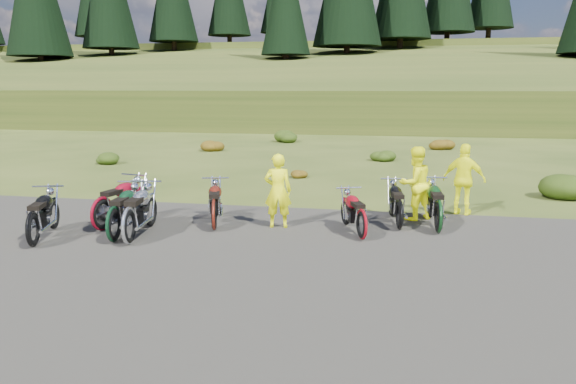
% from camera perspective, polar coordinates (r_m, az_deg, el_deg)
% --- Properties ---
extents(ground, '(300.00, 300.00, 0.00)m').
position_cam_1_polar(ground, '(11.64, -5.26, -5.78)').
color(ground, '#304115').
rests_on(ground, ground).
extents(gravel_pad, '(20.00, 12.00, 0.04)m').
position_cam_1_polar(gravel_pad, '(9.83, -8.56, -8.99)').
color(gravel_pad, black).
rests_on(gravel_pad, ground).
extents(hill_slope, '(300.00, 45.97, 9.37)m').
position_cam_1_polar(hill_slope, '(60.87, 8.17, 7.51)').
color(hill_slope, '#2C3D14').
rests_on(hill_slope, ground).
extents(hill_plateau, '(300.00, 90.00, 9.17)m').
position_cam_1_polar(hill_plateau, '(120.79, 9.72, 9.01)').
color(hill_plateau, '#2C3D14').
rests_on(hill_plateau, ground).
extents(shrub_1, '(1.03, 1.03, 0.61)m').
position_cam_1_polar(shrub_1, '(25.38, -17.96, 3.43)').
color(shrub_1, '#1D380E').
rests_on(shrub_1, ground).
extents(shrub_2, '(1.30, 1.30, 0.77)m').
position_cam_1_polar(shrub_2, '(29.02, -7.84, 4.86)').
color(shrub_2, '#5E340B').
rests_on(shrub_2, ground).
extents(shrub_3, '(1.56, 1.56, 0.92)m').
position_cam_1_polar(shrub_3, '(33.36, -0.13, 5.85)').
color(shrub_3, '#1D380E').
rests_on(shrub_3, ground).
extents(shrub_4, '(0.77, 0.77, 0.45)m').
position_cam_1_polar(shrub_4, '(20.45, 0.90, 2.09)').
color(shrub_4, '#5E340B').
rests_on(shrub_4, ground).
extents(shrub_5, '(1.03, 1.03, 0.61)m').
position_cam_1_polar(shrub_5, '(25.39, 9.52, 3.81)').
color(shrub_5, '#1D380E').
rests_on(shrub_5, ground).
extents(shrub_6, '(1.30, 1.30, 0.77)m').
position_cam_1_polar(shrub_6, '(30.72, 15.26, 4.91)').
color(shrub_6, '#5E340B').
rests_on(shrub_6, ground).
extents(shrub_7, '(1.56, 1.56, 0.92)m').
position_cam_1_polar(shrub_7, '(18.74, 26.82, 0.86)').
color(shrub_7, '#1D380E').
rests_on(shrub_7, ground).
extents(motorcycle_0, '(1.29, 2.22, 1.10)m').
position_cam_1_polar(motorcycle_0, '(12.79, -24.36, -5.20)').
color(motorcycle_0, black).
rests_on(motorcycle_0, ground).
extents(motorcycle_1, '(1.11, 2.30, 1.16)m').
position_cam_1_polar(motorcycle_1, '(13.62, -18.24, -3.83)').
color(motorcycle_1, maroon).
rests_on(motorcycle_1, ground).
extents(motorcycle_2, '(0.95, 2.24, 1.14)m').
position_cam_1_polar(motorcycle_2, '(12.57, -17.19, -4.98)').
color(motorcycle_2, black).
rests_on(motorcycle_2, ground).
extents(motorcycle_3, '(1.03, 2.32, 1.18)m').
position_cam_1_polar(motorcycle_3, '(12.29, -15.77, -5.25)').
color(motorcycle_3, '#B6B6BB').
rests_on(motorcycle_3, ground).
extents(motorcycle_4, '(1.22, 2.16, 1.07)m').
position_cam_1_polar(motorcycle_4, '(13.08, -7.48, -3.97)').
color(motorcycle_4, '#57170E').
rests_on(motorcycle_4, ground).
extents(motorcycle_5, '(0.95, 2.08, 1.05)m').
position_cam_1_polar(motorcycle_5, '(13.26, 11.21, -3.88)').
color(motorcycle_5, black).
rests_on(motorcycle_5, ground).
extents(motorcycle_6, '(1.27, 1.98, 0.99)m').
position_cam_1_polar(motorcycle_6, '(12.31, 7.47, -4.91)').
color(motorcycle_6, maroon).
rests_on(motorcycle_6, ground).
extents(motorcycle_7, '(0.88, 2.19, 1.12)m').
position_cam_1_polar(motorcycle_7, '(13.16, 14.97, -4.16)').
color(motorcycle_7, black).
rests_on(motorcycle_7, ground).
extents(person_middle, '(0.69, 0.51, 1.74)m').
position_cam_1_polar(person_middle, '(13.05, -1.03, 0.01)').
color(person_middle, '#F3F80D').
rests_on(person_middle, ground).
extents(person_right_a, '(1.12, 1.08, 1.82)m').
position_cam_1_polar(person_right_a, '(14.16, 12.76, 0.75)').
color(person_right_a, '#F3F80D').
rests_on(person_right_a, ground).
extents(person_right_b, '(1.16, 0.79, 1.83)m').
position_cam_1_polar(person_right_b, '(15.06, 17.46, 1.13)').
color(person_right_b, '#F3F80D').
rests_on(person_right_b, ground).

